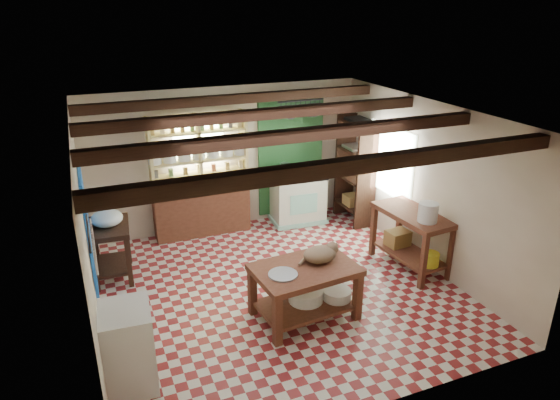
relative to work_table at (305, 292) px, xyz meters
name	(u,v)px	position (x,y,z in m)	size (l,w,h in m)	color
floor	(278,290)	(-0.07, 0.75, -0.38)	(5.00, 5.00, 0.02)	maroon
ceiling	(278,115)	(-0.07, 0.75, 2.23)	(5.00, 5.00, 0.02)	#4B4B50
wall_back	(227,159)	(-0.07, 3.25, 0.93)	(5.00, 0.04, 2.60)	beige
wall_front	(377,302)	(-0.07, -1.75, 0.93)	(5.00, 0.04, 2.60)	beige
wall_left	(86,238)	(-2.57, 0.75, 0.93)	(0.04, 5.00, 2.60)	beige
wall_right	(427,185)	(2.43, 0.75, 0.93)	(0.04, 5.00, 2.60)	beige
ceiling_beams	(278,124)	(-0.07, 0.75, 2.11)	(5.00, 3.80, 0.15)	#321B11
blue_wall_patch	(87,224)	(-2.54, 1.65, 0.73)	(0.04, 1.40, 1.60)	blue
green_wall_patch	(291,154)	(1.18, 3.22, 0.88)	(1.30, 0.04, 2.30)	#205124
window_back	(198,140)	(-0.57, 3.23, 1.33)	(0.90, 0.02, 0.80)	white
window_right	(390,161)	(2.41, 1.75, 1.03)	(0.02, 1.30, 1.20)	white
utensil_rail	(90,243)	(-2.51, -0.45, 1.41)	(0.06, 0.90, 0.28)	black
pot_rack	(301,110)	(1.18, 2.80, 1.81)	(0.86, 0.12, 0.36)	black
shelving_unit	(200,176)	(-0.62, 3.06, 0.73)	(1.70, 0.34, 2.20)	#D9C47D
tall_rack	(355,171)	(2.21, 2.55, 0.63)	(0.40, 0.86, 2.00)	#321B11
work_table	(305,292)	(0.00, 0.00, 0.00)	(1.32, 0.88, 0.75)	brown
stove	(298,198)	(1.19, 2.90, 0.10)	(0.97, 0.65, 0.95)	beige
prep_table	(112,251)	(-2.27, 2.05, 0.06)	(0.59, 0.85, 0.86)	#321B11
white_cabinet	(129,347)	(-2.29, -0.43, 0.10)	(0.53, 0.64, 0.95)	silver
right_counter	(411,240)	(2.11, 0.60, 0.10)	(0.66, 1.31, 0.94)	brown
cat	(320,254)	(0.24, 0.07, 0.48)	(0.45, 0.34, 0.20)	#8D6E52
steel_tray	(283,274)	(-0.34, -0.08, 0.39)	(0.37, 0.37, 0.02)	#A3A2AA
basin_large	(306,295)	(0.05, 0.05, -0.09)	(0.47, 0.47, 0.16)	silver
basin_small	(337,294)	(0.46, -0.06, -0.11)	(0.38, 0.38, 0.13)	silver
kettle_left	(285,170)	(0.94, 2.91, 0.69)	(0.20, 0.20, 0.23)	#A3A2AA
kettle_right	(303,169)	(1.29, 2.89, 0.68)	(0.17, 0.17, 0.21)	black
enamel_bowl	(107,218)	(-2.27, 2.05, 0.61)	(0.47, 0.47, 0.23)	silver
white_bucket	(428,212)	(2.09, 0.25, 0.71)	(0.29, 0.29, 0.29)	silver
wicker_basket	(398,238)	(2.08, 0.90, 0.00)	(0.36, 0.28, 0.25)	olive
yellow_tub	(430,259)	(2.14, 0.16, -0.02)	(0.27, 0.27, 0.20)	gold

